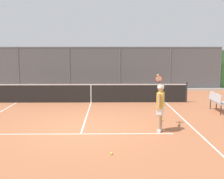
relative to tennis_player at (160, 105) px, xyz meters
name	(u,v)px	position (x,y,z in m)	size (l,w,h in m)	color
ground_plane	(82,129)	(2.64, -0.22, -0.89)	(60.00, 60.00, 0.00)	#A8603D
court_line_markings	(80,136)	(2.64, 0.60, -0.89)	(7.80, 9.89, 0.01)	white
fence_backdrop	(95,70)	(2.64, -10.06, 0.44)	(19.91, 1.37, 2.91)	#565B60
tennis_net	(91,93)	(2.64, -5.08, -0.40)	(10.02, 0.09, 1.07)	#2D2D2D
tennis_player	(160,105)	(0.00, 0.00, 0.00)	(0.39, 1.34, 1.84)	silver
tennis_ball_mid_court	(163,120)	(-0.36, -1.33, -0.86)	(0.07, 0.07, 0.07)	#CCDB33
tennis_ball_near_baseline	(112,153)	(1.66, 2.14, -0.86)	(0.07, 0.07, 0.07)	#D6E042
courtside_bench	(217,100)	(-3.05, -2.82, -0.38)	(0.40, 1.30, 0.84)	#B7B7BC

